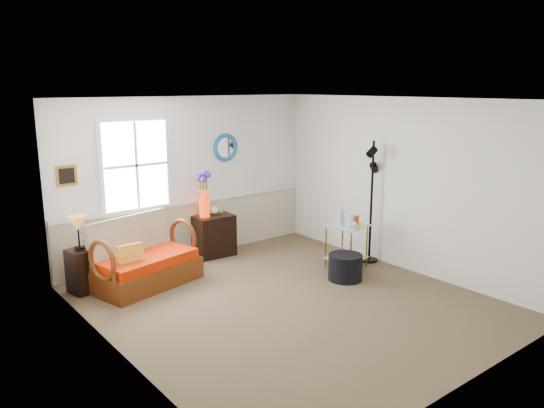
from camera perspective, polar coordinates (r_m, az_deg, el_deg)
floor at (r=7.02m, az=1.80°, el=-10.56°), size 4.50×5.00×0.01m
ceiling at (r=6.45m, az=1.97°, el=11.18°), size 4.50×5.00×0.01m
walls at (r=6.61m, az=1.88°, el=-0.15°), size 4.51×5.01×2.60m
wainscot at (r=8.80m, az=-8.69°, el=-2.73°), size 4.46×0.02×0.90m
chair_rail at (r=8.68m, az=-8.76°, el=0.24°), size 4.46×0.04×0.06m
window at (r=8.16m, az=-14.42°, el=4.06°), size 1.14×0.06×1.44m
picture at (r=7.82m, az=-21.25°, el=2.86°), size 0.28×0.03×0.28m
mirror at (r=8.91m, az=-5.05°, el=6.08°), size 0.47×0.07×0.47m
loveseat at (r=7.66m, az=-13.53°, el=-5.09°), size 1.60×1.13×0.95m
throw_pillow at (r=7.44m, az=-14.95°, el=-5.59°), size 0.36×0.09×0.36m
lamp_stand at (r=7.70m, az=-19.69°, el=-6.78°), size 0.39×0.39×0.60m
table_lamp at (r=7.55m, az=-20.10°, el=-2.93°), size 0.31×0.31×0.47m
potted_plant at (r=7.61m, az=-18.92°, el=-3.56°), size 0.38×0.40×0.25m
cabinet at (r=8.79m, az=-6.26°, el=-3.41°), size 0.66×0.44×0.68m
flower_vase at (r=8.57m, az=-7.33°, el=1.00°), size 0.27×0.27×0.73m
side_table at (r=8.28m, az=8.01°, el=-4.50°), size 0.62×0.62×0.68m
tabletop_items at (r=8.15m, az=8.39°, el=-1.45°), size 0.43×0.43×0.24m
floor_lamp at (r=8.47m, az=10.64°, el=0.19°), size 0.29×0.29×1.93m
ottoman at (r=7.80m, az=7.89°, el=-6.74°), size 0.51×0.51×0.38m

